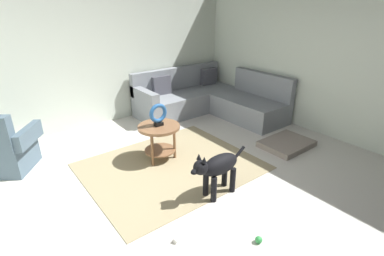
{
  "coord_description": "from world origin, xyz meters",
  "views": [
    {
      "loc": [
        -1.81,
        -2.31,
        2.14
      ],
      "look_at": [
        0.45,
        0.6,
        0.55
      ],
      "focal_mm": 27.24,
      "sensor_mm": 36.0,
      "label": 1
    }
  ],
  "objects_px": {
    "sectional_couch": "(209,100)",
    "armchair": "(3,150)",
    "side_table": "(159,133)",
    "dog": "(217,168)",
    "dog_bed_mat": "(286,144)",
    "dog_toy_rope": "(179,236)",
    "torus_sculpture": "(158,114)",
    "dog_toy_ball": "(259,240)"
  },
  "relations": [
    {
      "from": "dog_toy_rope",
      "to": "side_table",
      "type": "bearing_deg",
      "value": 64.49
    },
    {
      "from": "dog_toy_ball",
      "to": "side_table",
      "type": "bearing_deg",
      "value": 86.43
    },
    {
      "from": "torus_sculpture",
      "to": "dog",
      "type": "bearing_deg",
      "value": -86.41
    },
    {
      "from": "sectional_couch",
      "to": "dog",
      "type": "xyz_separation_m",
      "value": [
        -1.77,
        -2.2,
        0.09
      ]
    },
    {
      "from": "dog",
      "to": "dog_toy_rope",
      "type": "bearing_deg",
      "value": 110.61
    },
    {
      "from": "armchair",
      "to": "side_table",
      "type": "relative_size",
      "value": 1.67
    },
    {
      "from": "side_table",
      "to": "torus_sculpture",
      "type": "height_order",
      "value": "torus_sculpture"
    },
    {
      "from": "sectional_couch",
      "to": "dog_toy_rope",
      "type": "height_order",
      "value": "sectional_couch"
    },
    {
      "from": "sectional_couch",
      "to": "dog_bed_mat",
      "type": "height_order",
      "value": "sectional_couch"
    },
    {
      "from": "side_table",
      "to": "dog",
      "type": "bearing_deg",
      "value": -86.41
    },
    {
      "from": "side_table",
      "to": "dog_toy_rope",
      "type": "relative_size",
      "value": 3.67
    },
    {
      "from": "sectional_couch",
      "to": "dog_toy_rope",
      "type": "relative_size",
      "value": 13.75
    },
    {
      "from": "torus_sculpture",
      "to": "sectional_couch",
      "type": "bearing_deg",
      "value": 29.61
    },
    {
      "from": "dog_toy_ball",
      "to": "dog_toy_rope",
      "type": "xyz_separation_m",
      "value": [
        -0.58,
        0.52,
        -0.01
      ]
    },
    {
      "from": "torus_sculpture",
      "to": "dog_toy_ball",
      "type": "bearing_deg",
      "value": -93.57
    },
    {
      "from": "dog_bed_mat",
      "to": "dog_toy_ball",
      "type": "relative_size",
      "value": 11.39
    },
    {
      "from": "sectional_couch",
      "to": "dog_bed_mat",
      "type": "relative_size",
      "value": 2.81
    },
    {
      "from": "side_table",
      "to": "torus_sculpture",
      "type": "distance_m",
      "value": 0.29
    },
    {
      "from": "dog_toy_rope",
      "to": "armchair",
      "type": "bearing_deg",
      "value": 114.57
    },
    {
      "from": "dog_bed_mat",
      "to": "dog",
      "type": "distance_m",
      "value": 1.81
    },
    {
      "from": "side_table",
      "to": "torus_sculpture",
      "type": "bearing_deg",
      "value": -104.04
    },
    {
      "from": "sectional_couch",
      "to": "side_table",
      "type": "distance_m",
      "value": 2.12
    },
    {
      "from": "side_table",
      "to": "dog_bed_mat",
      "type": "bearing_deg",
      "value": -26.0
    },
    {
      "from": "armchair",
      "to": "side_table",
      "type": "bearing_deg",
      "value": 7.26
    },
    {
      "from": "torus_sculpture",
      "to": "dog",
      "type": "xyz_separation_m",
      "value": [
        0.07,
        -1.16,
        -0.33
      ]
    },
    {
      "from": "dog_toy_ball",
      "to": "dog_toy_rope",
      "type": "relative_size",
      "value": 0.43
    },
    {
      "from": "side_table",
      "to": "dog_bed_mat",
      "type": "distance_m",
      "value": 2.08
    },
    {
      "from": "dog",
      "to": "dog_toy_ball",
      "type": "height_order",
      "value": "dog"
    },
    {
      "from": "sectional_couch",
      "to": "armchair",
      "type": "xyz_separation_m",
      "value": [
        -3.67,
        -0.04,
        0.03
      ]
    },
    {
      "from": "dog_toy_rope",
      "to": "dog_toy_ball",
      "type": "bearing_deg",
      "value": -42.01
    },
    {
      "from": "dog",
      "to": "dog_toy_rope",
      "type": "height_order",
      "value": "dog"
    },
    {
      "from": "armchair",
      "to": "torus_sculpture",
      "type": "relative_size",
      "value": 3.07
    },
    {
      "from": "dog",
      "to": "dog_toy_ball",
      "type": "bearing_deg",
      "value": 165.55
    },
    {
      "from": "sectional_couch",
      "to": "dog",
      "type": "height_order",
      "value": "sectional_couch"
    },
    {
      "from": "side_table",
      "to": "sectional_couch",
      "type": "bearing_deg",
      "value": 29.61
    },
    {
      "from": "torus_sculpture",
      "to": "dog_toy_rope",
      "type": "height_order",
      "value": "torus_sculpture"
    },
    {
      "from": "side_table",
      "to": "dog",
      "type": "distance_m",
      "value": 1.16
    },
    {
      "from": "sectional_couch",
      "to": "torus_sculpture",
      "type": "distance_m",
      "value": 2.16
    },
    {
      "from": "side_table",
      "to": "dog_toy_rope",
      "type": "distance_m",
      "value": 1.67
    },
    {
      "from": "torus_sculpture",
      "to": "dog_bed_mat",
      "type": "relative_size",
      "value": 0.41
    },
    {
      "from": "sectional_couch",
      "to": "dog_bed_mat",
      "type": "distance_m",
      "value": 1.96
    },
    {
      "from": "dog",
      "to": "dog_toy_rope",
      "type": "xyz_separation_m",
      "value": [
        -0.77,
        -0.31,
        -0.35
      ]
    }
  ]
}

